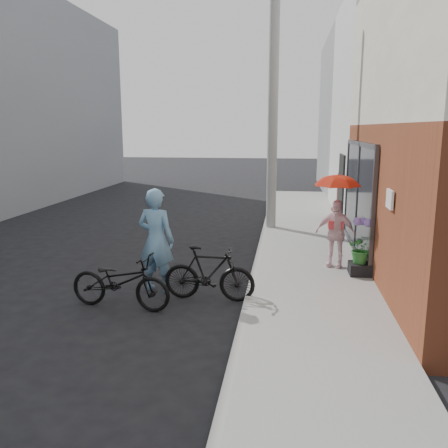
% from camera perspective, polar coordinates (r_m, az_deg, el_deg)
% --- Properties ---
extents(ground, '(80.00, 80.00, 0.00)m').
position_cam_1_polar(ground, '(8.20, -3.76, -9.45)').
color(ground, black).
rests_on(ground, ground).
extents(sidewalk, '(2.20, 24.00, 0.12)m').
position_cam_1_polar(sidewalk, '(9.94, 10.57, -5.48)').
color(sidewalk, gray).
rests_on(sidewalk, ground).
extents(curb, '(0.12, 24.00, 0.12)m').
position_cam_1_polar(curb, '(9.94, 3.86, -5.30)').
color(curb, '#9E9E99').
rests_on(curb, ground).
extents(east_building_far, '(8.00, 8.00, 7.00)m').
position_cam_1_polar(east_building_far, '(24.18, 21.65, 12.04)').
color(east_building_far, gray).
rests_on(east_building_far, ground).
extents(utility_pole, '(0.28, 0.28, 7.00)m').
position_cam_1_polar(utility_pole, '(13.52, 5.92, 13.84)').
color(utility_pole, '#9E9E99').
rests_on(utility_pole, ground).
extents(officer, '(0.76, 0.58, 1.89)m').
position_cam_1_polar(officer, '(8.62, -8.16, -1.94)').
color(officer, '#6FA1C5').
rests_on(officer, ground).
extents(bike_left, '(1.81, 0.84, 0.92)m').
position_cam_1_polar(bike_left, '(8.00, -12.38, -6.76)').
color(bike_left, black).
rests_on(bike_left, ground).
extents(bike_right, '(1.60, 0.52, 0.95)m').
position_cam_1_polar(bike_right, '(8.17, -1.79, -5.98)').
color(bike_right, black).
rests_on(bike_right, ground).
extents(kimono_woman, '(0.88, 0.57, 1.39)m').
position_cam_1_polar(kimono_woman, '(9.94, 13.24, -1.10)').
color(kimono_woman, '#FFD5DC').
rests_on(kimono_woman, sidewalk).
extents(parasol, '(0.90, 0.90, 0.79)m').
position_cam_1_polar(parasol, '(9.76, 13.54, 5.16)').
color(parasol, '#F23C1C').
rests_on(parasol, kimono_woman).
extents(planter, '(0.44, 0.44, 0.23)m').
position_cam_1_polar(planter, '(9.64, 16.09, -5.21)').
color(planter, black).
rests_on(planter, sidewalk).
extents(potted_plant, '(0.52, 0.45, 0.58)m').
position_cam_1_polar(potted_plant, '(9.53, 16.22, -2.87)').
color(potted_plant, '#2E732E').
rests_on(potted_plant, planter).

